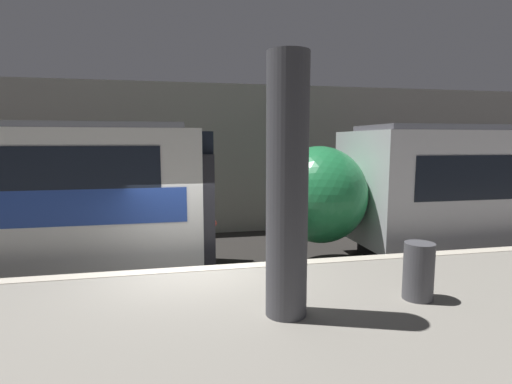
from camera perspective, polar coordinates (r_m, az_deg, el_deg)
ground_plane at (r=8.05m, az=-8.66°, el=-17.52°), size 120.00×120.00×0.00m
platform at (r=5.71m, az=-7.36°, el=-22.70°), size 40.00×4.74×1.05m
station_rear_barrier at (r=14.54m, az=-10.42°, el=4.55°), size 50.00×0.15×5.41m
support_pillar_near at (r=5.22m, az=4.47°, el=0.59°), size 0.55×0.55×3.45m
trash_bin at (r=6.48m, az=22.20°, el=-10.41°), size 0.44×0.44×0.85m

